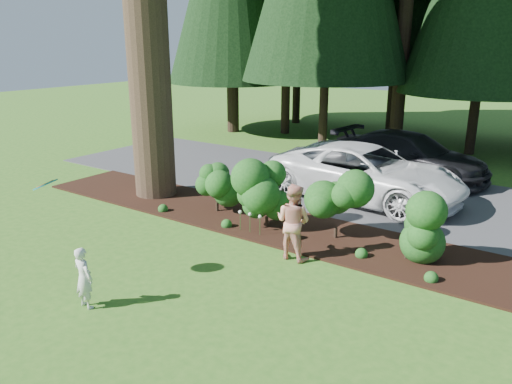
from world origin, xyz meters
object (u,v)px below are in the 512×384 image
car_white_suv (365,173)px  frisbee (45,184)px  car_dark_suv (410,156)px  car_silver_wagon (343,165)px  child (84,278)px  adult (293,222)px

car_white_suv → frisbee: frisbee is taller
car_dark_suv → frisbee: size_ratio=11.38×
car_dark_suv → frisbee: bearing=171.8°
car_silver_wagon → frisbee: size_ratio=8.62×
car_white_suv → car_dark_suv: bearing=-0.4°
car_white_suv → car_dark_suv: car_white_suv is taller
car_white_suv → child: bearing=174.2°
child → adult: adult is taller
car_dark_suv → adult: 8.00m
car_white_suv → frisbee: size_ratio=12.38×
child → frisbee: frisbee is taller
car_dark_suv → child: size_ratio=4.64×
car_white_suv → car_dark_suv: (0.27, 3.18, -0.03)m
car_white_suv → adult: adult is taller
car_silver_wagon → car_white_suv: size_ratio=0.70×
car_white_suv → car_dark_suv: 3.19m
frisbee → car_white_suv: bearing=72.1°
child → adult: 4.43m
car_white_suv → child: (-1.57, -8.79, -0.26)m
car_dark_suv → adult: adult is taller
child → frisbee: size_ratio=2.45×
car_silver_wagon → adult: bearing=-170.1°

